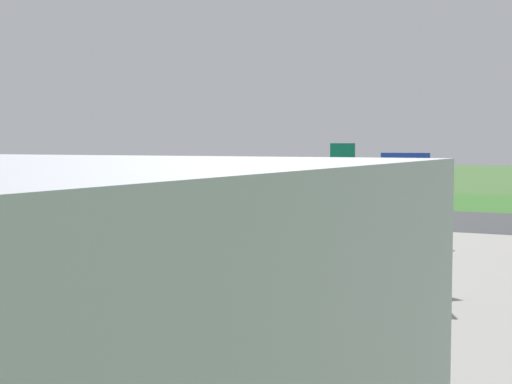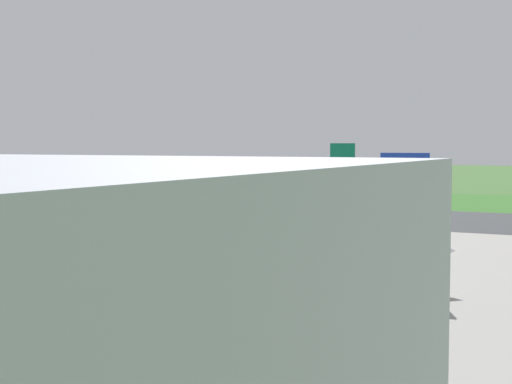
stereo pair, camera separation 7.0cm
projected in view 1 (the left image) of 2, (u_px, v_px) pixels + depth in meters
name	position (u px, v px, depth m)	size (l,w,h in m)	color
ground_plane	(225.00, 210.00, 176.90)	(800.00, 800.00, 0.00)	#3D662D
runway_asphalt	(225.00, 210.00, 176.90)	(600.00, 41.55, 0.06)	#2D3033
grass_verge_foreground	(297.00, 198.00, 214.14)	(600.00, 80.00, 0.04)	#346B27
airliner_main	(257.00, 193.00, 172.69)	(54.00, 44.07, 15.88)	white
airliner_parked_near	(240.00, 243.00, 87.94)	(50.48, 41.31, 14.73)	white
service_truck_baggage	(399.00, 228.00, 127.24)	(5.07, 6.08, 2.65)	black
no_stopping_sign	(363.00, 195.00, 208.75)	(0.60, 0.10, 2.29)	slate
traffic_cone_orange	(338.00, 199.00, 208.44)	(0.40, 0.40, 0.55)	orange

